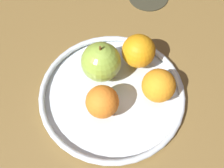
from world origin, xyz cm
name	(u,v)px	position (x,y,z in cm)	size (l,w,h in cm)	color
ground_plane	(112,100)	(0.00, 0.00, -2.00)	(142.90, 142.90, 4.00)	brown
fruit_bowl	(112,94)	(0.00, 0.00, 0.92)	(30.00, 30.00, 1.80)	silver
apple	(101,62)	(0.78, -4.97, 5.84)	(8.07, 8.07, 8.87)	#90B640
orange_back_left	(102,102)	(2.90, 3.27, 4.98)	(6.36, 6.36, 6.36)	orange
orange_front_right	(159,86)	(-8.44, 3.14, 5.12)	(6.64, 6.64, 6.64)	orange
orange_back_right	(139,51)	(-7.49, -5.70, 5.32)	(7.04, 7.04, 7.04)	orange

